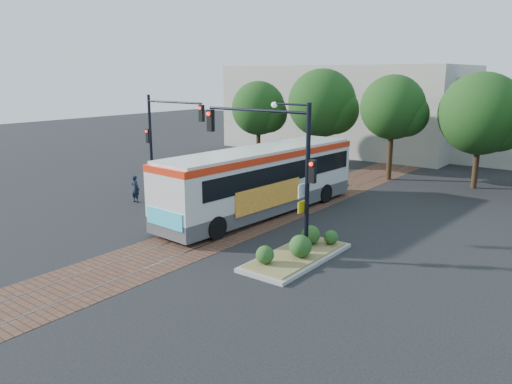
# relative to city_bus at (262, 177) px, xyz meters

# --- Properties ---
(ground) EXTENTS (120.00, 120.00, 0.00)m
(ground) POSITION_rel_city_bus_xyz_m (0.37, -3.64, -1.94)
(ground) COLOR black
(ground) RESTS_ON ground
(trackbed) EXTENTS (3.60, 40.00, 0.02)m
(trackbed) POSITION_rel_city_bus_xyz_m (0.37, 0.36, -1.94)
(trackbed) COLOR brown
(trackbed) RESTS_ON ground
(tree_row) EXTENTS (26.40, 5.60, 7.67)m
(tree_row) POSITION_rel_city_bus_xyz_m (1.58, 12.78, 2.91)
(tree_row) COLOR #382314
(tree_row) RESTS_ON ground
(warehouses) EXTENTS (40.00, 13.00, 8.00)m
(warehouses) POSITION_rel_city_bus_xyz_m (-0.16, 25.11, 1.87)
(warehouses) COLOR #ADA899
(warehouses) RESTS_ON ground
(city_bus) EXTENTS (3.60, 13.18, 3.48)m
(city_bus) POSITION_rel_city_bus_xyz_m (0.00, 0.00, 0.00)
(city_bus) COLOR #454548
(city_bus) RESTS_ON ground
(traffic_island) EXTENTS (2.20, 5.20, 1.13)m
(traffic_island) POSITION_rel_city_bus_xyz_m (5.19, -4.54, -1.61)
(traffic_island) COLOR gray
(traffic_island) RESTS_ON ground
(signal_pole_main) EXTENTS (5.49, 0.46, 6.00)m
(signal_pole_main) POSITION_rel_city_bus_xyz_m (4.23, -4.45, 2.21)
(signal_pole_main) COLOR black
(signal_pole_main) RESTS_ON ground
(signal_pole_left) EXTENTS (4.99, 0.34, 6.00)m
(signal_pole_left) POSITION_rel_city_bus_xyz_m (-8.00, 0.36, 1.92)
(signal_pole_left) COLOR black
(signal_pole_left) RESTS_ON ground
(officer) EXTENTS (0.59, 0.41, 1.57)m
(officer) POSITION_rel_city_bus_xyz_m (-7.21, -2.60, -1.16)
(officer) COLOR black
(officer) RESTS_ON ground
(parked_car) EXTENTS (4.74, 2.17, 1.34)m
(parked_car) POSITION_rel_city_bus_xyz_m (-2.75, 7.50, -1.27)
(parked_car) COLOR black
(parked_car) RESTS_ON ground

